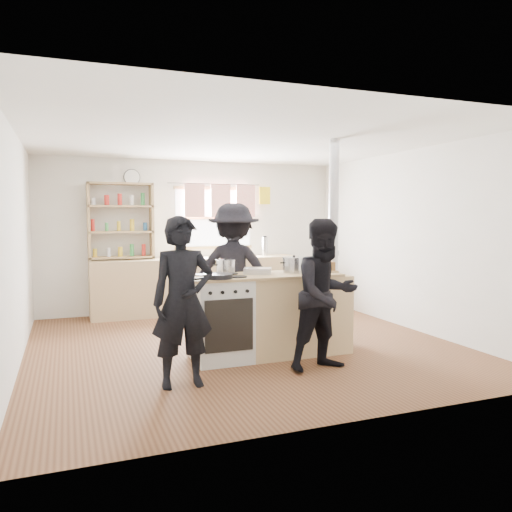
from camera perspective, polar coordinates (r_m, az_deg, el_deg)
The scene contains 14 objects.
ground at distance 6.26m, azimuth -1.52°, elevation -10.10°, with size 5.00×5.00×0.01m, color brown.
back_counter at distance 8.26m, azimuth -6.64°, elevation -3.32°, with size 3.40×0.55×0.90m, color tan.
shelving_unit at distance 8.10m, azimuth -15.20°, elevation 3.93°, with size 1.00×0.28×1.20m.
thermos at distance 8.57m, azimuth 1.01°, elevation 1.10°, with size 0.10×0.10×0.32m, color silver.
cooking_island at distance 5.71m, azimuth 1.69°, elevation -6.69°, with size 1.97×0.64×0.93m.
skillet_greens at distance 5.23m, azimuth -4.36°, elevation -2.27°, with size 0.42×0.42×0.05m.
roast_tray at distance 5.64m, azimuth 0.18°, elevation -1.67°, with size 0.38×0.34×0.07m.
stockpot_stove at distance 5.67m, azimuth -3.52°, elevation -1.21°, with size 0.22×0.22×0.18m.
stockpot_counter at distance 5.79m, azimuth 4.35°, elevation -0.99°, with size 0.27×0.27×0.20m.
bread_board at distance 5.86m, azimuth 7.89°, elevation -1.34°, with size 0.32×0.26×0.12m.
flue_heater at distance 6.18m, azimuth 8.76°, elevation -4.19°, with size 0.35×0.35×2.50m.
person_near_left at distance 4.67m, azimuth -8.36°, elevation -5.20°, with size 0.58×0.38×1.59m, color black.
person_near_right at distance 5.17m, azimuth 7.99°, elevation -4.41°, with size 0.76×0.59×1.56m, color black.
person_far at distance 6.41m, azimuth -2.57°, elevation -1.78°, with size 1.13×0.65×1.74m, color black.
Camera 1 is at (-2.00, -5.72, 1.58)m, focal length 35.00 mm.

